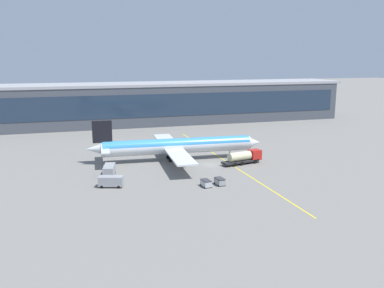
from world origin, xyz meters
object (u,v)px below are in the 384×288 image
at_px(lavatory_truck, 109,170).
at_px(baggage_cart_0, 206,183).
at_px(crew_van, 110,181).
at_px(main_airliner, 177,146).
at_px(fuel_tanker, 244,157).
at_px(baggage_cart_1, 220,181).

bearing_deg(lavatory_truck, baggage_cart_0, -36.64).
relative_size(crew_van, baggage_cart_0, 1.93).
height_order(main_airliner, lavatory_truck, main_airliner).
distance_m(fuel_tanker, baggage_cart_0, 21.46).
bearing_deg(main_airliner, crew_van, -136.61).
relative_size(lavatory_truck, baggage_cart_1, 2.20).
xyz_separation_m(lavatory_truck, baggage_cart_0, (18.49, -13.75, -0.64)).
relative_size(main_airliner, crew_van, 8.58).
relative_size(main_airliner, fuel_tanker, 4.18).
distance_m(fuel_tanker, crew_van, 35.62).
bearing_deg(lavatory_truck, baggage_cart_1, -31.76).
xyz_separation_m(main_airliner, fuel_tanker, (15.34, -8.47, -2.07)).
relative_size(fuel_tanker, baggage_cart_1, 3.96).
bearing_deg(main_airliner, baggage_cart_1, -82.03).
distance_m(lavatory_truck, crew_van, 8.21).
relative_size(main_airliner, baggage_cart_0, 16.55).
xyz_separation_m(main_airliner, lavatory_truck, (-18.43, -9.76, -2.39)).
bearing_deg(lavatory_truck, fuel_tanker, 2.19).
distance_m(main_airliner, crew_van, 26.25).
relative_size(fuel_tanker, lavatory_truck, 1.80).
height_order(fuel_tanker, crew_van, fuel_tanker).
bearing_deg(crew_van, baggage_cart_0, -16.27).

